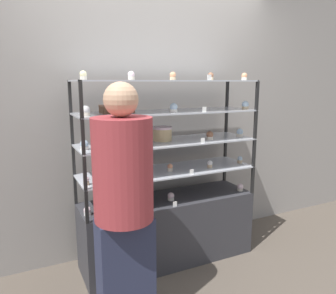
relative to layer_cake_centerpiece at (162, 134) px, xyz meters
name	(u,v)px	position (x,y,z in m)	size (l,w,h in m)	color
ground_plane	(168,259)	(0.03, -0.04, -1.18)	(20.00, 20.00, 0.00)	brown
back_wall	(151,116)	(0.03, 0.33, 0.12)	(8.00, 0.05, 2.60)	gray
display_base	(168,229)	(0.03, -0.04, -0.88)	(1.56, 0.47, 0.60)	#333338
display_riser_lower	(168,172)	(0.03, -0.04, -0.33)	(1.56, 0.47, 0.26)	black
display_riser_middle	(168,143)	(0.03, -0.04, -0.08)	(1.56, 0.47, 0.26)	black
display_riser_upper	(168,113)	(0.03, -0.04, 0.18)	(1.56, 0.47, 0.26)	black
display_riser_top	(168,82)	(0.03, -0.04, 0.44)	(1.56, 0.47, 0.26)	black
layer_cake_centerpiece	(162,134)	(0.00, 0.00, 0.00)	(0.17, 0.17, 0.12)	#DBBC84
sheet_cake_frosted	(117,109)	(-0.40, 0.01, 0.23)	(0.26, 0.15, 0.06)	brown
cupcake_0	(87,211)	(-0.70, -0.11, -0.55)	(0.06, 0.06, 0.07)	white
cupcake_1	(171,197)	(0.03, -0.10, -0.55)	(0.06, 0.06, 0.07)	white
cupcake_2	(240,187)	(0.74, -0.16, -0.55)	(0.06, 0.06, 0.07)	beige
price_tag_0	(175,204)	(-0.01, -0.26, -0.56)	(0.04, 0.00, 0.04)	white
cupcake_3	(86,181)	(-0.71, -0.16, -0.29)	(0.05, 0.05, 0.07)	#CCB28C
cupcake_4	(131,173)	(-0.34, -0.11, -0.29)	(0.05, 0.05, 0.07)	beige
cupcake_5	(170,168)	(0.03, -0.09, -0.29)	(0.05, 0.05, 0.07)	beige
cupcake_6	(210,164)	(0.41, -0.13, -0.29)	(0.05, 0.05, 0.07)	#CCB28C
cupcake_7	(240,160)	(0.76, -0.11, -0.29)	(0.05, 0.05, 0.07)	#CCB28C
price_tag_1	(192,172)	(0.15, -0.26, -0.30)	(0.04, 0.00, 0.04)	white
cupcake_8	(84,145)	(-0.70, -0.10, -0.03)	(0.06, 0.06, 0.08)	white
cupcake_9	(131,142)	(-0.33, -0.13, -0.03)	(0.06, 0.06, 0.08)	white
cupcake_10	(210,136)	(0.40, -0.13, -0.03)	(0.06, 0.06, 0.08)	beige
cupcake_11	(240,133)	(0.74, -0.12, -0.03)	(0.06, 0.06, 0.08)	beige
price_tag_2	(203,141)	(0.25, -0.26, -0.04)	(0.04, 0.00, 0.04)	white
cupcake_12	(86,111)	(-0.68, -0.13, 0.23)	(0.06, 0.06, 0.07)	beige
cupcake_13	(173,108)	(0.03, -0.15, 0.23)	(0.06, 0.06, 0.07)	white
cupcake_14	(245,105)	(0.75, -0.17, 0.23)	(0.06, 0.06, 0.07)	#CCB28C
price_tag_3	(204,109)	(0.26, -0.26, 0.22)	(0.04, 0.00, 0.04)	white
cupcake_15	(83,75)	(-0.68, -0.11, 0.49)	(0.05, 0.05, 0.07)	beige
cupcake_16	(131,76)	(-0.33, -0.14, 0.49)	(0.05, 0.05, 0.07)	beige
cupcake_17	(173,76)	(0.04, -0.12, 0.49)	(0.05, 0.05, 0.07)	#CCB28C
cupcake_18	(211,76)	(0.41, -0.11, 0.49)	(0.05, 0.05, 0.07)	#CCB28C
cupcake_19	(244,77)	(0.75, -0.14, 0.49)	(0.05, 0.05, 0.07)	beige
price_tag_4	(209,77)	(0.30, -0.26, 0.48)	(0.04, 0.00, 0.04)	white
customer_figure	(124,202)	(-0.57, -0.65, -0.31)	(0.38, 0.38, 1.62)	#282D47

